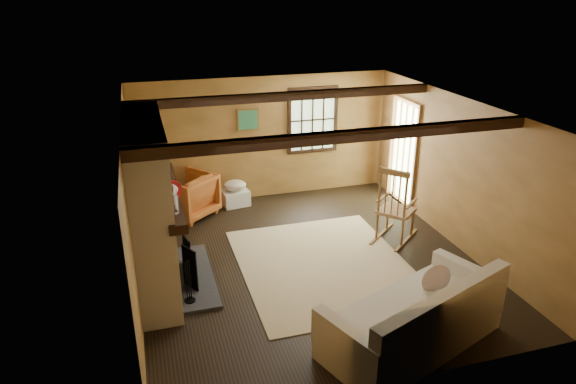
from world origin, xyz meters
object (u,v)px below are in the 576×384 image
object	(u,v)px
fireplace	(153,213)
sofa	(416,322)
laundry_basket	(235,198)
armchair	(188,195)
rocking_chair	(395,209)

from	to	relation	value
fireplace	sofa	size ratio (longest dim) A/B	0.97
sofa	laundry_basket	distance (m)	4.86
fireplace	sofa	distance (m)	3.69
fireplace	laundry_basket	bearing A→B (deg)	57.21
armchair	rocking_chair	bearing A→B (deg)	108.98
armchair	sofa	bearing A→B (deg)	76.05
fireplace	rocking_chair	distance (m)	3.89
laundry_basket	armchair	world-z (taller)	armchair
fireplace	sofa	bearing A→B (deg)	-38.56
laundry_basket	sofa	bearing A→B (deg)	-75.13
fireplace	armchair	bearing A→B (deg)	73.58
fireplace	armchair	world-z (taller)	fireplace
sofa	laundry_basket	bearing A→B (deg)	83.78
laundry_basket	armchair	xyz separation A→B (m)	(-0.92, -0.24, 0.25)
rocking_chair	sofa	size ratio (longest dim) A/B	0.53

